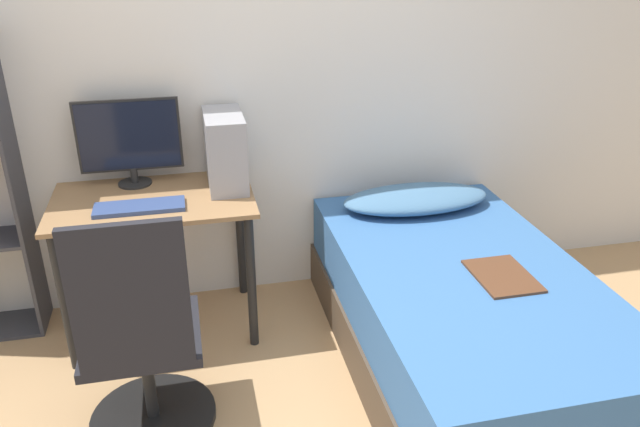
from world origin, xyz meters
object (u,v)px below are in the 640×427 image
at_px(keyboard, 140,207).
at_px(monitor, 129,139).
at_px(office_chair, 143,355).
at_px(pc_tower, 225,150).
at_px(bed, 462,317).

bearing_deg(keyboard, monitor, 95.96).
height_order(office_chair, monitor, monitor).
xyz_separation_m(keyboard, pc_tower, (0.41, 0.21, 0.17)).
distance_m(bed, keyboard, 1.56).
height_order(keyboard, pc_tower, pc_tower).
relative_size(office_chair, keyboard, 2.51).
relative_size(office_chair, bed, 0.56).
xyz_separation_m(office_chair, bed, (1.40, 0.14, -0.13)).
bearing_deg(keyboard, office_chair, -90.45).
distance_m(office_chair, monitor, 1.11).
xyz_separation_m(monitor, keyboard, (0.03, -0.32, -0.22)).
bearing_deg(monitor, pc_tower, -13.63).
height_order(office_chair, keyboard, office_chair).
relative_size(bed, monitor, 3.70).
relative_size(office_chair, monitor, 2.06).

